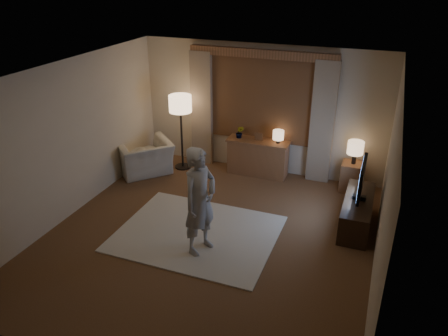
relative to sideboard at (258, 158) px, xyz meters
The scene contains 13 objects.
room 2.23m from the sideboard, 91.32° to the right, with size 5.04×5.54×2.64m.
rug 2.52m from the sideboard, 95.86° to the right, with size 2.50×2.00×0.02m, color beige.
sideboard is the anchor object (origin of this frame).
picture_frame 0.45m from the sideboard, ahead, with size 0.16×0.02×0.20m, color brown.
plant 0.64m from the sideboard, behind, with size 0.17×0.13×0.30m, color #999999.
table_lamp_sideboard 0.68m from the sideboard, ahead, with size 0.22×0.22×0.30m.
floor_lamp 1.87m from the sideboard, 169.98° to the right, with size 0.46×0.46×1.58m.
armchair 2.33m from the sideboard, 160.60° to the right, with size 1.04×0.91×0.68m, color #C0B69E.
side_table 1.88m from the sideboard, ahead, with size 0.40×0.40×0.56m, color brown.
table_lamp_side 1.95m from the sideboard, ahead, with size 0.30×0.30×0.44m.
tv_stand 2.48m from the sideboard, 31.80° to the right, with size 0.45×1.40×0.50m, color black.
tv 2.52m from the sideboard, 31.82° to the right, with size 0.22×0.89×0.64m.
person 2.90m from the sideboard, 90.40° to the right, with size 0.61×0.40×1.66m, color #9A948E.
Camera 1 is at (2.32, -5.35, 3.97)m, focal length 35.00 mm.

